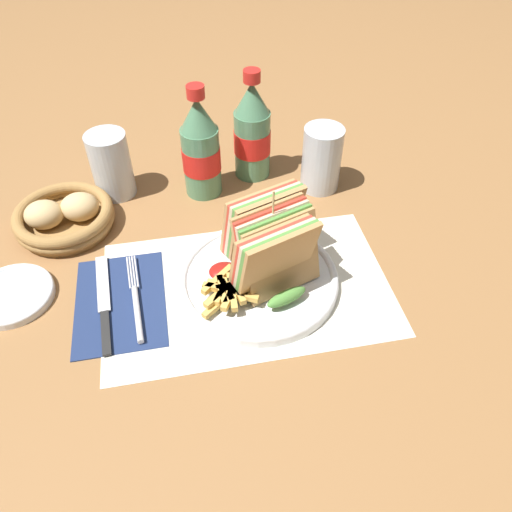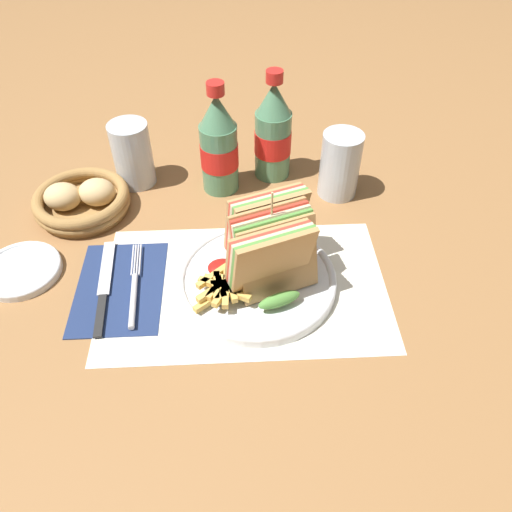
% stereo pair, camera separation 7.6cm
% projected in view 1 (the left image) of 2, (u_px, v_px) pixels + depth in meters
% --- Properties ---
extents(ground_plane, '(4.00, 4.00, 0.00)m').
position_uv_depth(ground_plane, '(252.00, 272.00, 0.79)').
color(ground_plane, olive).
extents(placemat, '(0.43, 0.27, 0.00)m').
position_uv_depth(placemat, '(247.00, 287.00, 0.76)').
color(placemat, silver).
rests_on(placemat, ground_plane).
extents(plate_main, '(0.24, 0.24, 0.02)m').
position_uv_depth(plate_main, '(258.00, 279.00, 0.76)').
color(plate_main, white).
rests_on(plate_main, ground_plane).
extents(club_sandwich, '(0.14, 0.19, 0.16)m').
position_uv_depth(club_sandwich, '(271.00, 243.00, 0.73)').
color(club_sandwich, tan).
rests_on(club_sandwich, plate_main).
extents(fries_pile, '(0.09, 0.09, 0.02)m').
position_uv_depth(fries_pile, '(227.00, 291.00, 0.72)').
color(fries_pile, gold).
rests_on(fries_pile, plate_main).
extents(ketchup_blob, '(0.04, 0.04, 0.02)m').
position_uv_depth(ketchup_blob, '(223.00, 271.00, 0.75)').
color(ketchup_blob, maroon).
rests_on(ketchup_blob, plate_main).
extents(napkin, '(0.13, 0.19, 0.00)m').
position_uv_depth(napkin, '(120.00, 301.00, 0.74)').
color(napkin, navy).
rests_on(napkin, ground_plane).
extents(fork, '(0.02, 0.17, 0.01)m').
position_uv_depth(fork, '(136.00, 304.00, 0.73)').
color(fork, silver).
rests_on(fork, napkin).
extents(knife, '(0.03, 0.19, 0.00)m').
position_uv_depth(knife, '(104.00, 303.00, 0.74)').
color(knife, black).
rests_on(knife, napkin).
extents(coke_bottle_near, '(0.07, 0.07, 0.21)m').
position_uv_depth(coke_bottle_near, '(201.00, 150.00, 0.88)').
color(coke_bottle_near, '#4C7F5B').
rests_on(coke_bottle_near, ground_plane).
extents(coke_bottle_far, '(0.07, 0.07, 0.21)m').
position_uv_depth(coke_bottle_far, '(252.00, 133.00, 0.92)').
color(coke_bottle_far, '#4C7F5B').
rests_on(coke_bottle_far, ground_plane).
extents(glass_near, '(0.07, 0.07, 0.12)m').
position_uv_depth(glass_near, '(322.00, 159.00, 0.91)').
color(glass_near, silver).
rests_on(glass_near, ground_plane).
extents(glass_far, '(0.07, 0.07, 0.12)m').
position_uv_depth(glass_far, '(112.00, 169.00, 0.90)').
color(glass_far, silver).
rests_on(glass_far, ground_plane).
extents(bread_basket, '(0.17, 0.17, 0.06)m').
position_uv_depth(bread_basket, '(64.00, 216.00, 0.85)').
color(bread_basket, olive).
rests_on(bread_basket, ground_plane).
extents(side_saucer, '(0.12, 0.12, 0.01)m').
position_uv_depth(side_saucer, '(12.00, 295.00, 0.74)').
color(side_saucer, white).
rests_on(side_saucer, ground_plane).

